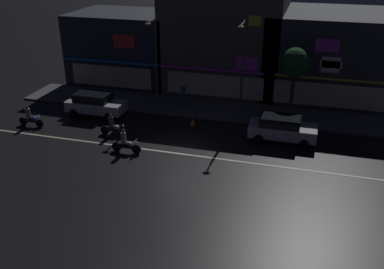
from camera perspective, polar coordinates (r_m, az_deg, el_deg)
name	(u,v)px	position (r m, az deg, el deg)	size (l,w,h in m)	color
ground_plane	(178,154)	(26.44, -1.84, -2.54)	(140.00, 140.00, 0.00)	black
lane_divider_stripe	(178,153)	(26.44, -1.84, -2.53)	(28.53, 0.16, 0.01)	beige
sidewalk_far	(208,109)	(33.20, 2.16, 3.45)	(30.03, 4.01, 0.14)	#4C4C4F
storefront_left_block	(227,39)	(37.97, 4.59, 12.46)	(9.76, 8.79, 8.18)	#56514C
storefront_center_block	(335,54)	(37.70, 18.37, 10.08)	(10.79, 9.21, 6.73)	#383A3F
storefront_right_block	(126,47)	(40.09, -8.70, 11.41)	(8.97, 7.03, 6.12)	#2D333D
streetlamp_west	(155,55)	(32.69, -4.91, 10.42)	(0.44, 1.64, 6.61)	#47494C
streetlamp_mid	(242,62)	(30.49, 6.65, 9.53)	(0.44, 1.64, 6.85)	#47494C
pedestrian_on_sidewalk	(183,96)	(33.27, -1.17, 5.13)	(0.35, 0.35, 1.74)	#334766
street_tree	(295,63)	(31.42, 13.49, 9.20)	(2.11, 2.11, 5.01)	#473323
parked_car_near_kerb	(282,128)	(28.38, 11.82, 0.85)	(4.30, 1.98, 1.67)	silver
parked_car_trailing	(95,104)	(32.72, -12.70, 4.02)	(4.30, 1.98, 1.67)	silver
motorcycle_lead	(30,118)	(32.06, -20.68, 2.10)	(1.90, 0.60, 1.52)	black
motorcycle_following	(125,143)	(26.63, -8.83, -1.11)	(1.90, 0.60, 1.52)	black
motorcycle_opposite_lane	(113,126)	(29.08, -10.47, 1.05)	(1.90, 0.60, 1.52)	black
traffic_cone	(193,121)	(30.34, 0.09, 1.77)	(0.36, 0.36, 0.55)	orange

